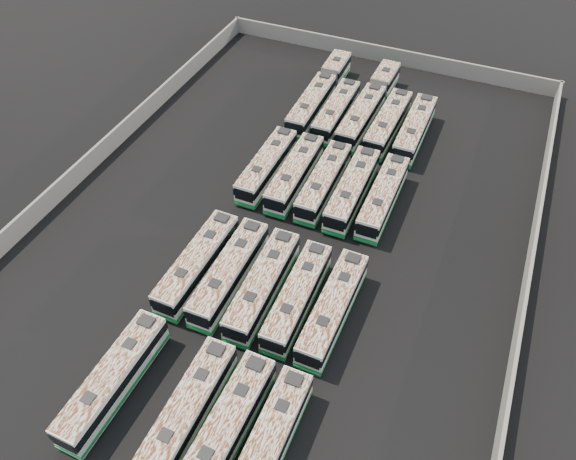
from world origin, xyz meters
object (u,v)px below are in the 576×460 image
object	(u,v)px
bus_midback_center	(324,182)
bus_back_center	(369,104)
bus_midfront_far_left	(198,263)
bus_midfront_right	(297,297)
bus_midback_right	(352,190)
bus_midfront_center	(263,285)
bus_midback_far_left	(267,166)
bus_back_right	(388,123)
bus_front_right	(226,430)
bus_midfront_far_right	(333,308)
bus_back_far_right	(415,129)
bus_front_far_right	(268,445)
bus_midfront_left	(229,273)
bus_front_center	(187,413)
bus_midback_left	(295,174)
bus_back_left	(336,111)
bus_back_far_left	(320,93)
bus_front_far_left	(114,379)
bus_midback_far_right	(383,197)

from	to	relation	value
bus_midback_center	bus_back_center	xyz separation A→B (m)	(-0.01, 15.28, 0.04)
bus_midfront_far_left	bus_midfront_right	size ratio (longest dim) A/B	1.03
bus_midback_right	bus_midfront_center	bearing A→B (deg)	-102.45
bus_midback_far_left	bus_back_right	bearing A→B (deg)	52.35
bus_front_right	bus_back_center	bearing A→B (deg)	95.14
bus_midfront_right	bus_midfront_far_right	bearing A→B (deg)	-0.64
bus_back_center	bus_back_right	xyz separation A→B (m)	(3.12, -2.92, 0.00)
bus_back_right	bus_back_far_right	size ratio (longest dim) A/B	1.01
bus_midback_far_left	bus_midback_right	xyz separation A→B (m)	(9.38, -0.11, 0.05)
bus_front_right	bus_front_far_right	size ratio (longest dim) A/B	1.03
bus_front_far_right	bus_midfront_center	size ratio (longest dim) A/B	0.97
bus_midfront_left	bus_back_far_right	bearing A→B (deg)	70.33
bus_front_center	bus_front_right	distance (m)	3.09
bus_front_right	bus_midback_left	size ratio (longest dim) A/B	1.02
bus_front_far_right	bus_back_left	xyz separation A→B (m)	(-9.27, 39.21, -0.00)
bus_midback_right	bus_back_far_right	bearing A→B (deg)	75.17
bus_midback_far_left	bus_midfront_center	bearing A→B (deg)	-66.56
bus_back_far_left	bus_back_left	bearing A→B (deg)	-44.37
bus_midfront_center	bus_back_left	size ratio (longest dim) A/B	1.04
bus_midfront_center	bus_back_left	world-z (taller)	bus_midfront_center
bus_midfront_left	bus_midback_left	xyz separation A→B (m)	(-0.00, 14.48, -0.02)
bus_midfront_left	bus_midback_far_left	world-z (taller)	bus_midfront_left
bus_midfront_center	bus_back_far_left	xyz separation A→B (m)	(-6.30, 29.91, -0.01)
bus_midfront_center	bus_midback_far_left	distance (m)	15.93
bus_midfront_far_right	bus_back_far_left	xyz separation A→B (m)	(-12.55, 29.83, 0.01)
bus_front_right	bus_midfront_far_right	distance (m)	12.93
bus_midfront_left	bus_midfront_far_right	world-z (taller)	bus_midfront_left
bus_front_far_left	bus_midfront_right	bearing A→B (deg)	53.62
bus_front_far_left	bus_midback_right	size ratio (longest dim) A/B	0.98
bus_midback_far_left	bus_back_far_left	world-z (taller)	bus_back_far_left
bus_midfront_left	bus_back_left	size ratio (longest dim) A/B	1.03
bus_front_right	bus_midfront_left	xyz separation A→B (m)	(-6.22, 12.52, -0.00)
bus_front_center	bus_front_right	bearing A→B (deg)	-0.63
bus_midfront_center	bus_midback_left	bearing A→B (deg)	100.90
bus_back_far_left	bus_front_right	bearing A→B (deg)	-78.69
bus_front_center	bus_front_right	world-z (taller)	bus_front_right
bus_front_far_left	bus_front_center	bearing A→B (deg)	-0.52
bus_front_right	bus_midback_center	xyz separation A→B (m)	(-3.07, 26.98, -0.05)
bus_back_center	bus_front_center	bearing A→B (deg)	-88.91
bus_midfront_center	bus_midfront_right	bearing A→B (deg)	-0.45
bus_front_right	bus_midfront_center	distance (m)	12.81
bus_back_left	bus_back_center	world-z (taller)	bus_back_center
bus_front_right	bus_back_right	bearing A→B (deg)	90.91
bus_midfront_far_right	bus_midback_far_right	distance (m)	14.62
bus_front_center	bus_back_far_left	world-z (taller)	bus_back_far_left
bus_midfront_center	bus_midback_far_right	world-z (taller)	bus_midfront_center
bus_back_center	bus_back_right	size ratio (longest dim) A/B	1.55
bus_back_right	bus_midfront_center	bearing A→B (deg)	-95.20
bus_midback_far_left	bus_midback_right	size ratio (longest dim) A/B	0.97
bus_back_far_right	bus_front_center	bearing A→B (deg)	-98.99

